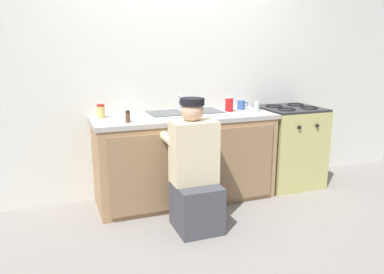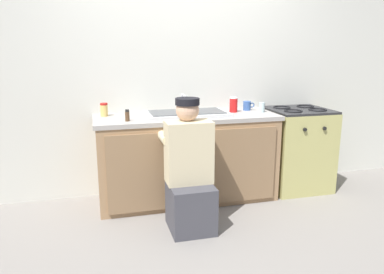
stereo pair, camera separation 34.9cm
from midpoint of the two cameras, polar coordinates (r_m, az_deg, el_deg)
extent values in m
plane|color=gray|center=(3.62, 3.22, -11.05)|extent=(12.00, 12.00, 0.00)
cube|color=silver|center=(3.93, 0.51, 9.77)|extent=(6.00, 0.10, 2.50)
cube|color=#997551|center=(3.75, 1.89, -3.49)|extent=(1.74, 0.60, 0.82)
cube|color=#866747|center=(3.36, -3.46, -5.52)|extent=(0.77, 0.02, 0.72)
cube|color=#866747|center=(3.61, 9.71, -4.35)|extent=(0.77, 0.02, 0.72)
cube|color=#9E9993|center=(3.65, 1.94, 3.00)|extent=(1.78, 0.62, 0.04)
cube|color=silver|center=(3.64, 1.95, 3.54)|extent=(0.80, 0.44, 0.03)
cube|color=#4C4F51|center=(3.59, -0.97, 3.71)|extent=(0.33, 0.35, 0.01)
cube|color=#4C4F51|center=(3.69, 4.78, 3.95)|extent=(0.33, 0.35, 0.01)
cylinder|color=#B7BABF|center=(3.81, 1.13, 5.13)|extent=(0.02, 0.02, 0.18)
cylinder|color=#B7BABF|center=(3.72, 1.48, 6.33)|extent=(0.02, 0.16, 0.02)
cube|color=tan|center=(4.25, 17.95, -1.92)|extent=(0.63, 0.60, 0.85)
cube|color=#262628|center=(4.16, 18.38, 3.89)|extent=(0.61, 0.59, 0.02)
torus|color=black|center=(3.98, 17.62, 3.81)|extent=(0.19, 0.19, 0.02)
torus|color=black|center=(4.14, 20.94, 3.90)|extent=(0.19, 0.19, 0.02)
torus|color=black|center=(4.18, 15.88, 4.37)|extent=(0.19, 0.19, 0.02)
torus|color=black|center=(4.33, 19.11, 4.44)|extent=(0.19, 0.19, 0.02)
cylinder|color=black|center=(3.87, 19.35, 1.04)|extent=(0.04, 0.02, 0.04)
cylinder|color=black|center=(3.99, 21.96, 1.19)|extent=(0.04, 0.02, 0.04)
cube|color=#3F3F47|center=(3.19, 2.97, -10.63)|extent=(0.36, 0.40, 0.40)
cube|color=beige|center=(3.09, 2.73, -2.37)|extent=(0.38, 0.22, 0.52)
sphere|color=tan|center=(3.05, 2.58, 4.08)|extent=(0.19, 0.19, 0.19)
cylinder|color=black|center=(3.04, 2.59, 5.40)|extent=(0.20, 0.20, 0.06)
cube|color=black|center=(3.12, 2.12, 5.27)|extent=(0.13, 0.09, 0.02)
cylinder|color=beige|center=(3.21, -1.22, -0.08)|extent=(0.08, 0.30, 0.08)
cylinder|color=beige|center=(3.30, 4.52, 0.27)|extent=(0.08, 0.30, 0.08)
cylinder|color=red|center=(3.86, 8.94, 4.78)|extent=(0.08, 0.08, 0.14)
cylinder|color=white|center=(3.85, 8.98, 5.90)|extent=(0.08, 0.08, 0.01)
cylinder|color=#DBB760|center=(3.63, -10.59, 3.95)|extent=(0.07, 0.07, 0.11)
cylinder|color=#B21E19|center=(3.63, -10.64, 4.95)|extent=(0.07, 0.07, 0.02)
cylinder|color=#335699|center=(4.00, 10.86, 4.68)|extent=(0.08, 0.08, 0.09)
torus|color=#335699|center=(4.03, 11.61, 4.77)|extent=(0.06, 0.01, 0.06)
cylinder|color=#ADC6CC|center=(3.91, 13.13, 4.40)|extent=(0.06, 0.06, 0.10)
cylinder|color=#513823|center=(3.36, -6.92, 3.10)|extent=(0.04, 0.04, 0.08)
cylinder|color=black|center=(3.35, -6.95, 3.99)|extent=(0.04, 0.04, 0.02)
camera|label=1|loc=(0.17, -87.14, 0.68)|focal=35.00mm
camera|label=2|loc=(0.17, 92.86, -0.68)|focal=35.00mm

